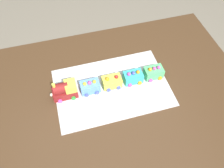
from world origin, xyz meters
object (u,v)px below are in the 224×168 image
Objects in this scene: cake_car_caboose_lemon at (112,82)px; cake_car_flatbed_turquoise at (133,77)px; cake_car_hopper_sky_blue at (90,87)px; cake_car_tanker_mint_green at (154,72)px; cake_locomotive at (65,90)px; dining_table at (117,103)px.

cake_car_caboose_lemon and cake_car_flatbed_turquoise have the same top height.
cake_car_tanker_mint_green is at bearing 0.00° from cake_car_hopper_sky_blue.
cake_car_hopper_sky_blue and cake_car_tanker_mint_green have the same top height.
cake_car_hopper_sky_blue is at bearing 0.00° from cake_locomotive.
cake_car_caboose_lemon is at bearing -0.00° from cake_car_hopper_sky_blue.
cake_car_flatbed_turquoise is at bearing 0.00° from cake_car_hopper_sky_blue.
cake_locomotive is 0.13m from cake_car_hopper_sky_blue.
cake_locomotive reaches higher than cake_car_hopper_sky_blue.
cake_car_flatbed_turquoise is (0.24, 0.00, 0.00)m from cake_car_hopper_sky_blue.
cake_locomotive is 1.40× the size of cake_car_hopper_sky_blue.
cake_car_tanker_mint_green is (0.24, 0.00, 0.00)m from cake_car_caboose_lemon.
cake_car_tanker_mint_green reaches higher than dining_table.
cake_car_flatbed_turquoise is at bearing 180.00° from cake_car_tanker_mint_green.
cake_car_caboose_lemon is (-0.02, 0.06, 0.14)m from dining_table.
cake_car_caboose_lemon is 1.00× the size of cake_car_flatbed_turquoise.
cake_car_tanker_mint_green is (0.35, 0.00, 0.00)m from cake_car_hopper_sky_blue.
cake_locomotive is 0.48m from cake_car_tanker_mint_green.
cake_car_caboose_lemon is 0.24m from cake_car_tanker_mint_green.
cake_locomotive reaches higher than dining_table.
cake_car_flatbed_turquoise is (0.12, 0.00, 0.00)m from cake_car_caboose_lemon.
cake_car_hopper_sky_blue is at bearing 157.56° from dining_table.
cake_locomotive is at bearing -180.00° from cake_car_hopper_sky_blue.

